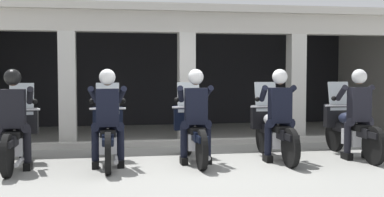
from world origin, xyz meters
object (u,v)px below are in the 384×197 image
Objects in this scene: motorcycle_far_right at (350,129)px; motorcycle_center at (193,132)px; motorcycle_far_left at (18,136)px; police_officer_center at (196,108)px; motorcycle_left at (108,134)px; police_officer_right at (279,107)px; police_officer_far_left at (13,110)px; police_officer_far_right at (358,106)px; police_officer_left at (108,109)px; motorcycle_right at (273,130)px.

motorcycle_center is at bearing -175.77° from motorcycle_far_right.
motorcycle_far_right is at bearing 6.10° from motorcycle_far_left.
motorcycle_center is 1.29× the size of police_officer_center.
motorcycle_left is 2.93m from police_officer_right.
motorcycle_far_right is (4.33, 0.01, 0.00)m from motorcycle_left.
police_officer_far_right is (5.78, -0.03, 0.00)m from police_officer_far_left.
police_officer_right is 1.44m from police_officer_far_right.
police_officer_left is (-0.00, -0.28, 0.44)m from motorcycle_left.
motorcycle_far_left is 1.00× the size of motorcycle_left.
police_officer_far_right is at bearing -84.66° from motorcycle_far_right.
police_officer_center is (2.89, 0.03, 0.00)m from police_officer_far_left.
motorcycle_left is at bearing 4.84° from motorcycle_far_left.
police_officer_center is 0.78× the size of motorcycle_far_right.
police_officer_center reaches higher than motorcycle_center.
police_officer_far_left is 4.33m from police_officer_right.
motorcycle_left is 1.00× the size of motorcycle_right.
police_officer_far_left is at bearing -174.64° from police_officer_center.
motorcycle_far_left is at bearing -177.55° from police_officer_far_right.
motorcycle_center is (2.89, 0.32, -0.44)m from police_officer_far_left.
police_officer_far_right is at bearing 3.29° from motorcycle_far_left.
motorcycle_far_left is 1.29× the size of police_officer_left.
police_officer_far_right is (5.77, -0.32, 0.44)m from motorcycle_far_left.
motorcycle_right is (2.89, 0.31, -0.44)m from police_officer_left.
motorcycle_far_right is 1.29× the size of police_officer_far_right.
motorcycle_far_right is at bearing 7.20° from motorcycle_right.
motorcycle_left is at bearing 176.45° from police_officer_center.
motorcycle_left and motorcycle_far_right have the same top height.
police_officer_right is 1.00× the size of police_officer_far_right.
police_officer_far_right is at bearing 6.10° from police_officer_far_left.
motorcycle_right is 1.29× the size of police_officer_far_right.
police_officer_far_right reaches higher than motorcycle_left.
motorcycle_far_right is (2.89, 0.21, -0.44)m from police_officer_center.
motorcycle_far_left is 1.54m from police_officer_left.
motorcycle_left and motorcycle_center have the same top height.
police_officer_right is (-0.00, -0.28, 0.44)m from motorcycle_right.
police_officer_far_right is (1.44, -0.31, 0.44)m from motorcycle_right.
police_officer_center reaches higher than motorcycle_left.
police_officer_left is at bearing -174.32° from police_officer_far_right.
motorcycle_far_right is at bearing 8.91° from police_officer_center.
motorcycle_far_left is 1.00× the size of motorcycle_far_right.
motorcycle_right is at bearing 6.24° from motorcycle_left.
police_officer_right is at bearing -175.32° from police_officer_far_right.
police_officer_right reaches higher than motorcycle_right.
motorcycle_far_right is at bearing 9.49° from police_officer_left.
police_officer_far_right reaches higher than motorcycle_far_left.
motorcycle_left is 0.52m from police_officer_left.
motorcycle_center is 2.89m from motorcycle_far_right.
police_officer_left is 1.00× the size of police_officer_right.
motorcycle_left is 1.29× the size of police_officer_right.
motorcycle_left is 1.52m from police_officer_center.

